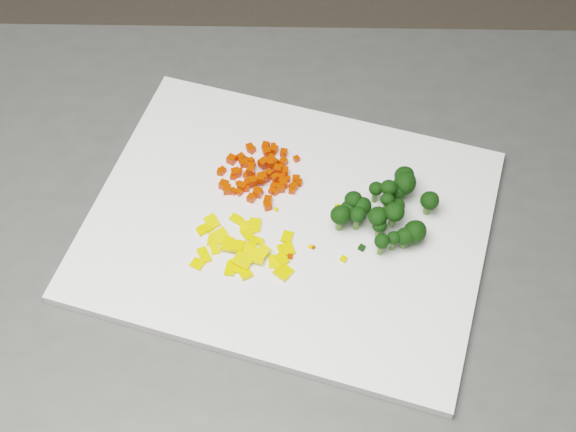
# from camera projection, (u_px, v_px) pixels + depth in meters

# --- Properties ---
(counter_block) EXTENTS (1.10, 0.79, 0.90)m
(counter_block) POSITION_uv_depth(u_px,v_px,m) (259.00, 386.00, 1.34)
(counter_block) COLOR #454643
(counter_block) RESTS_ON ground
(cutting_board) EXTENTS (0.54, 0.47, 0.01)m
(cutting_board) POSITION_uv_depth(u_px,v_px,m) (288.00, 224.00, 0.97)
(cutting_board) COLOR white
(cutting_board) RESTS_ON counter_block
(carrot_pile) EXTENTS (0.10, 0.10, 0.03)m
(carrot_pile) POSITION_uv_depth(u_px,v_px,m) (261.00, 168.00, 1.00)
(carrot_pile) COLOR red
(carrot_pile) RESTS_ON cutting_board
(pepper_pile) EXTENTS (0.12, 0.12, 0.02)m
(pepper_pile) POSITION_uv_depth(u_px,v_px,m) (245.00, 244.00, 0.94)
(pepper_pile) COLOR yellow
(pepper_pile) RESTS_ON cutting_board
(broccoli_pile) EXTENTS (0.13, 0.13, 0.06)m
(broccoli_pile) POSITION_uv_depth(u_px,v_px,m) (386.00, 205.00, 0.94)
(broccoli_pile) COLOR black
(broccoli_pile) RESTS_ON cutting_board
(carrot_cube_0) EXTENTS (0.01, 0.01, 0.01)m
(carrot_cube_0) POSITION_uv_depth(u_px,v_px,m) (272.00, 191.00, 0.99)
(carrot_cube_0) COLOR red
(carrot_cube_0) RESTS_ON carrot_pile
(carrot_cube_1) EXTENTS (0.01, 0.01, 0.01)m
(carrot_cube_1) POSITION_uv_depth(u_px,v_px,m) (271.00, 163.00, 1.00)
(carrot_cube_1) COLOR red
(carrot_cube_1) RESTS_ON carrot_pile
(carrot_cube_2) EXTENTS (0.01, 0.01, 0.01)m
(carrot_cube_2) POSITION_uv_depth(u_px,v_px,m) (283.00, 186.00, 0.99)
(carrot_cube_2) COLOR red
(carrot_cube_2) RESTS_ON carrot_pile
(carrot_cube_3) EXTENTS (0.01, 0.01, 0.01)m
(carrot_cube_3) POSITION_uv_depth(u_px,v_px,m) (280.00, 181.00, 1.00)
(carrot_cube_3) COLOR red
(carrot_cube_3) RESTS_ON carrot_pile
(carrot_cube_4) EXTENTS (0.01, 0.01, 0.01)m
(carrot_cube_4) POSITION_uv_depth(u_px,v_px,m) (294.00, 187.00, 0.99)
(carrot_cube_4) COLOR red
(carrot_cube_4) RESTS_ON carrot_pile
(carrot_cube_5) EXTENTS (0.01, 0.01, 0.01)m
(carrot_cube_5) POSITION_uv_depth(u_px,v_px,m) (251.00, 198.00, 0.98)
(carrot_cube_5) COLOR red
(carrot_cube_5) RESTS_ON carrot_pile
(carrot_cube_6) EXTENTS (0.01, 0.01, 0.01)m
(carrot_cube_6) POSITION_uv_depth(u_px,v_px,m) (232.00, 159.00, 1.02)
(carrot_cube_6) COLOR red
(carrot_cube_6) RESTS_ON carrot_pile
(carrot_cube_7) EXTENTS (0.01, 0.01, 0.01)m
(carrot_cube_7) POSITION_uv_depth(u_px,v_px,m) (251.00, 161.00, 1.00)
(carrot_cube_7) COLOR red
(carrot_cube_7) RESTS_ON carrot_pile
(carrot_cube_8) EXTENTS (0.01, 0.01, 0.01)m
(carrot_cube_8) POSITION_uv_depth(u_px,v_px,m) (284.00, 153.00, 1.02)
(carrot_cube_8) COLOR red
(carrot_cube_8) RESTS_ON carrot_pile
(carrot_cube_9) EXTENTS (0.01, 0.01, 0.01)m
(carrot_cube_9) POSITION_uv_depth(u_px,v_px,m) (239.00, 193.00, 0.99)
(carrot_cube_9) COLOR red
(carrot_cube_9) RESTS_ON carrot_pile
(carrot_cube_10) EXTENTS (0.01, 0.01, 0.01)m
(carrot_cube_10) POSITION_uv_depth(u_px,v_px,m) (266.00, 178.00, 1.00)
(carrot_cube_10) COLOR red
(carrot_cube_10) RESTS_ON carrot_pile
(carrot_cube_11) EXTENTS (0.01, 0.01, 0.01)m
(carrot_cube_11) POSITION_uv_depth(u_px,v_px,m) (253.00, 174.00, 1.00)
(carrot_cube_11) COLOR red
(carrot_cube_11) RESTS_ON carrot_pile
(carrot_cube_12) EXTENTS (0.01, 0.01, 0.01)m
(carrot_cube_12) POSITION_uv_depth(u_px,v_px,m) (233.00, 176.00, 1.00)
(carrot_cube_12) COLOR red
(carrot_cube_12) RESTS_ON carrot_pile
(carrot_cube_13) EXTENTS (0.01, 0.01, 0.01)m
(carrot_cube_13) POSITION_uv_depth(u_px,v_px,m) (282.00, 174.00, 1.00)
(carrot_cube_13) COLOR red
(carrot_cube_13) RESTS_ON carrot_pile
(carrot_cube_14) EXTENTS (0.01, 0.01, 0.01)m
(carrot_cube_14) POSITION_uv_depth(u_px,v_px,m) (224.00, 185.00, 0.99)
(carrot_cube_14) COLOR red
(carrot_cube_14) RESTS_ON carrot_pile
(carrot_cube_15) EXTENTS (0.01, 0.01, 0.01)m
(carrot_cube_15) POSITION_uv_depth(u_px,v_px,m) (248.00, 163.00, 1.01)
(carrot_cube_15) COLOR red
(carrot_cube_15) RESTS_ON carrot_pile
(carrot_cube_16) EXTENTS (0.01, 0.01, 0.01)m
(carrot_cube_16) POSITION_uv_depth(u_px,v_px,m) (263.00, 177.00, 0.99)
(carrot_cube_16) COLOR red
(carrot_cube_16) RESTS_ON carrot_pile
(carrot_cube_17) EXTENTS (0.01, 0.01, 0.01)m
(carrot_cube_17) POSITION_uv_depth(u_px,v_px,m) (275.00, 192.00, 0.99)
(carrot_cube_17) COLOR red
(carrot_cube_17) RESTS_ON carrot_pile
(carrot_cube_18) EXTENTS (0.01, 0.01, 0.01)m
(carrot_cube_18) POSITION_uv_depth(u_px,v_px,m) (284.00, 172.00, 1.00)
(carrot_cube_18) COLOR red
(carrot_cube_18) RESTS_ON carrot_pile
(carrot_cube_19) EXTENTS (0.01, 0.01, 0.01)m
(carrot_cube_19) POSITION_uv_depth(u_px,v_px,m) (251.00, 166.00, 1.00)
(carrot_cube_19) COLOR red
(carrot_cube_19) RESTS_ON carrot_pile
(carrot_cube_20) EXTENTS (0.01, 0.01, 0.01)m
(carrot_cube_20) POSITION_uv_depth(u_px,v_px,m) (268.00, 206.00, 0.97)
(carrot_cube_20) COLOR red
(carrot_cube_20) RESTS_ON carrot_pile
(carrot_cube_21) EXTENTS (0.01, 0.01, 0.01)m
(carrot_cube_21) POSITION_uv_depth(u_px,v_px,m) (281.00, 177.00, 1.00)
(carrot_cube_21) COLOR red
(carrot_cube_21) RESTS_ON carrot_pile
(carrot_cube_22) EXTENTS (0.01, 0.01, 0.01)m
(carrot_cube_22) POSITION_uv_depth(u_px,v_px,m) (251.00, 150.00, 1.03)
(carrot_cube_22) COLOR red
(carrot_cube_22) RESTS_ON carrot_pile
(carrot_cube_23) EXTENTS (0.01, 0.01, 0.01)m
(carrot_cube_23) POSITION_uv_depth(u_px,v_px,m) (272.00, 157.00, 1.02)
(carrot_cube_23) COLOR red
(carrot_cube_23) RESTS_ON carrot_pile
(carrot_cube_24) EXTENTS (0.01, 0.01, 0.01)m
(carrot_cube_24) POSITION_uv_depth(u_px,v_px,m) (266.00, 146.00, 1.03)
(carrot_cube_24) COLOR red
(carrot_cube_24) RESTS_ON carrot_pile
(carrot_cube_25) EXTENTS (0.01, 0.01, 0.01)m
(carrot_cube_25) POSITION_uv_depth(u_px,v_px,m) (253.00, 181.00, 0.99)
(carrot_cube_25) COLOR red
(carrot_cube_25) RESTS_ON carrot_pile
(carrot_cube_26) EXTENTS (0.01, 0.01, 0.01)m
(carrot_cube_26) POSITION_uv_depth(u_px,v_px,m) (277.00, 174.00, 1.00)
(carrot_cube_26) COLOR red
(carrot_cube_26) RESTS_ON carrot_pile
(carrot_cube_27) EXTENTS (0.01, 0.01, 0.01)m
(carrot_cube_27) POSITION_uv_depth(u_px,v_px,m) (292.00, 190.00, 0.99)
(carrot_cube_27) COLOR red
(carrot_cube_27) RESTS_ON carrot_pile
(carrot_cube_28) EXTENTS (0.01, 0.01, 0.01)m
(carrot_cube_28) POSITION_uv_depth(u_px,v_px,m) (261.00, 178.00, 1.00)
(carrot_cube_28) COLOR red
(carrot_cube_28) RESTS_ON carrot_pile
(carrot_cube_29) EXTENTS (0.01, 0.01, 0.01)m
(carrot_cube_29) POSITION_uv_depth(u_px,v_px,m) (283.00, 183.00, 0.99)
(carrot_cube_29) COLOR red
(carrot_cube_29) RESTS_ON carrot_pile
(carrot_cube_30) EXTENTS (0.01, 0.01, 0.01)m
(carrot_cube_30) POSITION_uv_depth(u_px,v_px,m) (263.00, 163.00, 1.00)
(carrot_cube_30) COLOR red
(carrot_cube_30) RESTS_ON carrot_pile
(carrot_cube_31) EXTENTS (0.01, 0.01, 0.01)m
(carrot_cube_31) POSITION_uv_depth(u_px,v_px,m) (220.00, 172.00, 1.01)
(carrot_cube_31) COLOR red
(carrot_cube_31) RESTS_ON carrot_pile
(carrot_cube_32) EXTENTS (0.01, 0.01, 0.01)m
(carrot_cube_32) POSITION_uv_depth(u_px,v_px,m) (265.00, 150.00, 1.03)
(carrot_cube_32) COLOR red
(carrot_cube_32) RESTS_ON carrot_pile
(carrot_cube_33) EXTENTS (0.01, 0.01, 0.01)m
(carrot_cube_33) POSITION_uv_depth(u_px,v_px,m) (241.00, 158.00, 1.02)
(carrot_cube_33) COLOR red
(carrot_cube_33) RESTS_ON carrot_pile
(carrot_cube_34) EXTENTS (0.01, 0.01, 0.01)m
(carrot_cube_34) POSITION_uv_depth(u_px,v_px,m) (283.00, 162.00, 1.01)
(carrot_cube_34) COLOR red
(carrot_cube_34) RESTS_ON carrot_pile
(carrot_cube_35) EXTENTS (0.01, 0.01, 0.01)m
(carrot_cube_35) POSITION_uv_depth(u_px,v_px,m) (250.00, 148.00, 1.03)
(carrot_cube_35) COLOR red
(carrot_cube_35) RESTS_ON carrot_pile
(carrot_cube_36) EXTENTS (0.01, 0.01, 0.01)m
(carrot_cube_36) POSITION_uv_depth(u_px,v_px,m) (242.00, 187.00, 0.99)
(carrot_cube_36) COLOR red
(carrot_cube_36) RESTS_ON carrot_pile
(carrot_cube_37) EXTENTS (0.01, 0.01, 0.01)m
(carrot_cube_37) POSITION_uv_depth(u_px,v_px,m) (274.00, 166.00, 1.01)
(carrot_cube_37) COLOR red
(carrot_cube_37) RESTS_ON carrot_pile
(carrot_cube_38) EXTENTS (0.01, 0.01, 0.01)m
(carrot_cube_38) POSITION_uv_depth(u_px,v_px,m) (269.00, 161.00, 1.02)
(carrot_cube_38) COLOR red
(carrot_cube_38) RESTS_ON carrot_pile
(carrot_cube_39) EXTENTS (0.01, 0.01, 0.01)m
(carrot_cube_39) POSITION_uv_depth(u_px,v_px,m) (234.00, 191.00, 0.99)
(carrot_cube_39) COLOR red
(carrot_cube_39) RESTS_ON carrot_pile
(carrot_cube_40) EXTENTS (0.01, 0.01, 0.01)m
(carrot_cube_40) POSITION_uv_depth(u_px,v_px,m) (249.00, 182.00, 1.00)
(carrot_cube_40) COLOR red
(carrot_cube_40) RESTS_ON carrot_pile
(carrot_cube_41) EXTENTS (0.01, 0.01, 0.01)m
(carrot_cube_41) POSITION_uv_depth(u_px,v_px,m) (239.00, 184.00, 1.00)
(carrot_cube_41) COLOR red
(carrot_cube_41) RESTS_ON carrot_pile
(carrot_cube_42) EXTENTS (0.01, 0.01, 0.01)m
(carrot_cube_42) POSITION_uv_depth(u_px,v_px,m) (246.00, 175.00, 1.00)
(carrot_cube_42) COLOR red
(carrot_cube_42) RESTS_ON carrot_pile
(carrot_cube_43) EXTENTS (0.01, 0.01, 0.01)m
(carrot_cube_43) POSITION_uv_depth(u_px,v_px,m) (244.00, 164.00, 1.01)
(carrot_cube_43) COLOR red
(carrot_cube_43) RESTS_ON carrot_pile
(carrot_cube_44) EXTENTS (0.01, 0.01, 0.01)m
(carrot_cube_44) POSITION_uv_depth(u_px,v_px,m) (270.00, 167.00, 1.01)
(carrot_cube_44) COLOR red
(carrot_cube_44) RESTS_ON carrot_pile
(carrot_cube_45) EXTENTS (0.01, 0.01, 0.01)m
(carrot_cube_45) POSITION_uv_depth(u_px,v_px,m) (288.00, 179.00, 1.00)
(carrot_cube_45) COLOR red
(carrot_cube_45) RESTS_ON carrot_pile
(carrot_cube_46) EXTENTS (0.01, 0.01, 0.01)m
(carrot_cube_46) POSITION_uv_depth(u_px,v_px,m) (268.00, 200.00, 0.98)
(carrot_cube_46) COLOR red
(carrot_cube_46) RESTS_ON carrot_pile
(carrot_cube_47) EXTENTS (0.01, 0.01, 0.01)m
(carrot_cube_47) POSITION_uv_depth(u_px,v_px,m) (227.00, 190.00, 0.99)
(carrot_cube_47) COLOR red
(carrot_cube_47) RESTS_ON carrot_pile
(carrot_cube_48) EXTENTS (0.01, 0.01, 0.01)m
(carrot_cube_48) POSITION_uv_depth(u_px,v_px,m) (246.00, 188.00, 0.99)
(carrot_cube_48) COLOR red
(carrot_cube_48) RESTS_ON carrot_pile
(carrot_cube_49) EXTENTS (0.01, 0.01, 0.01)m
(carrot_cube_49) POSITION_uv_depth(u_px,v_px,m) (267.00, 152.00, 1.02)
(carrot_cube_49) COLOR red
(carrot_cube_49) RESTS_ON carrot_pile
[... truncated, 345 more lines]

